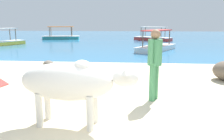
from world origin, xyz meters
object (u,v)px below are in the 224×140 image
person_standing (155,59)px  boat_teal (61,36)px  boat_red (153,38)px  boat_yellow (0,42)px  cow (70,82)px  boat_white (156,46)px

person_standing → boat_teal: (-7.85, 18.22, -0.70)m
boat_red → boat_yellow: size_ratio=0.97×
cow → boat_yellow: bearing=129.0°
boat_yellow → boat_red: bearing=145.2°
boat_teal → boat_yellow: same height
boat_teal → person_standing: bearing=104.0°
person_standing → boat_red: bearing=113.0°
boat_red → boat_yellow: bearing=-119.1°
person_standing → boat_red: size_ratio=0.44×
boat_white → boat_yellow: size_ratio=0.99×
cow → boat_white: boat_white is taller
person_standing → boat_yellow: 15.63m
boat_red → boat_teal: size_ratio=0.96×
boat_red → boat_teal: 9.28m
boat_red → boat_white: bearing=-58.3°
boat_teal → boat_white: bearing=125.8°
person_standing → boat_white: (0.97, 9.42, -0.70)m
boat_white → boat_yellow: same height
cow → person_standing: size_ratio=1.28×
boat_red → person_standing: bearing=-59.8°
boat_white → boat_red: same height
boat_red → boat_teal: same height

